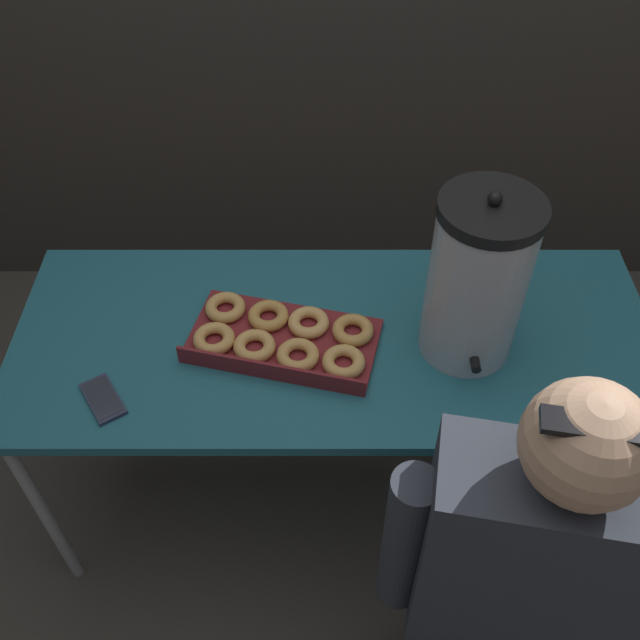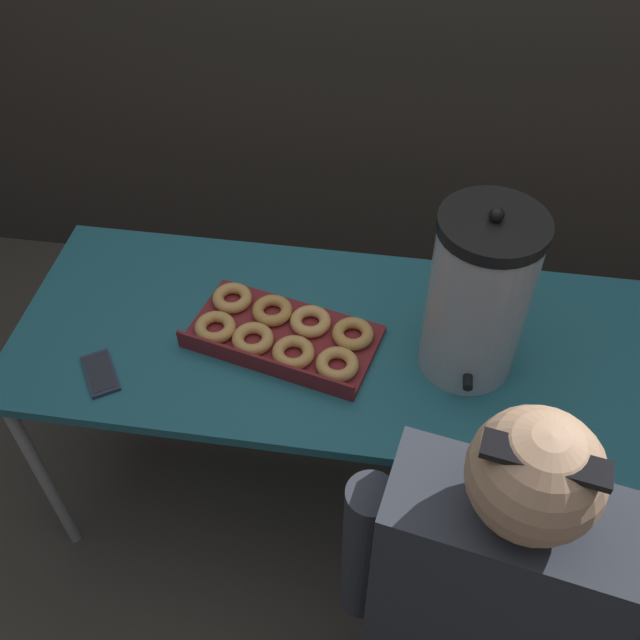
% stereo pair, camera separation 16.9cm
% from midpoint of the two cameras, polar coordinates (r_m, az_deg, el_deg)
% --- Properties ---
extents(ground_plane, '(12.00, 12.00, 0.00)m').
position_cam_midpoint_polar(ground_plane, '(2.32, 3.08, -13.50)').
color(ground_plane, '#4C473F').
extents(folding_table, '(1.57, 0.64, 0.72)m').
position_cam_midpoint_polar(folding_table, '(1.77, 3.93, -2.64)').
color(folding_table, '#236675').
rests_on(folding_table, ground).
extents(donut_box, '(0.49, 0.33, 0.05)m').
position_cam_midpoint_polar(donut_box, '(1.71, -0.21, -1.26)').
color(donut_box, maroon).
rests_on(donut_box, folding_table).
extents(coffee_urn, '(0.23, 0.26, 0.45)m').
position_cam_midpoint_polar(coffee_urn, '(1.59, 15.54, 1.67)').
color(coffee_urn, '#B7B7BC').
rests_on(coffee_urn, folding_table).
extents(cell_phone, '(0.13, 0.15, 0.01)m').
position_cam_midpoint_polar(cell_phone, '(1.71, -14.50, -4.31)').
color(cell_phone, '#2D334C').
rests_on(cell_phone, folding_table).
extents(person_seated, '(0.55, 0.28, 1.22)m').
position_cam_midpoint_polar(person_seated, '(1.58, 15.59, -22.14)').
color(person_seated, '#33332D').
rests_on(person_seated, ground).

